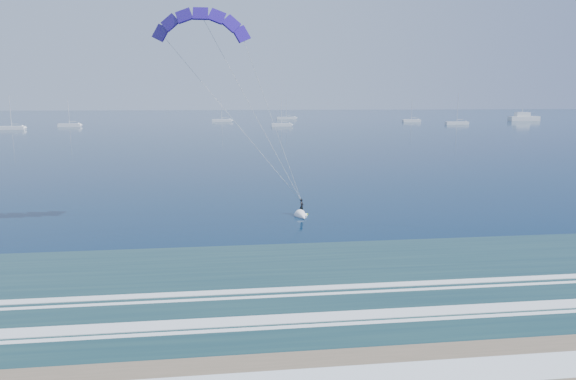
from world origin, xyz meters
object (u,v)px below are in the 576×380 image
Objects in this scene: kitesurfer_rig at (253,112)px; sailboat_5 at (411,121)px; sailboat_4 at (286,118)px; sailboat_6 at (457,123)px; sailboat_1 at (70,125)px; motor_yacht at (523,117)px; sailboat_0 at (12,128)px; sailboat_2 at (222,120)px; sailboat_3 at (281,125)px.

kitesurfer_rig is 200.12m from sailboat_5.
sailboat_6 is (63.97, -61.29, -0.00)m from sailboat_4.
sailboat_6 is at bearing -0.97° from sailboat_1.
sailboat_1 reaches higher than motor_yacht.
sailboat_4 is 88.59m from sailboat_6.
sailboat_6 reaches higher than sailboat_1.
sailboat_0 is 162.89m from sailboat_5.
sailboat_3 is at bearing -60.98° from sailboat_2.
sailboat_0 is 0.89× the size of sailboat_4.
sailboat_2 is (72.79, 50.06, -0.00)m from sailboat_0.
sailboat_4 is (10.00, 66.28, 0.01)m from sailboat_3.
sailboat_0 is 0.93× the size of sailboat_6.
sailboat_1 is at bearing -171.93° from sailboat_5.
sailboat_2 is at bearing 159.33° from sailboat_6.
sailboat_1 is 0.85× the size of sailboat_4.
sailboat_2 is 0.93× the size of sailboat_6.
sailboat_1 is at bearing -149.58° from sailboat_2.
sailboat_0 reaches higher than sailboat_5.
sailboat_3 is 74.14m from sailboat_6.
sailboat_5 is at bearing -35.89° from sailboat_4.
kitesurfer_rig is 173.08m from sailboat_1.
sailboat_3 is (95.88, 8.45, -0.00)m from sailboat_0.
sailboat_5 is at bearing -173.89° from motor_yacht.
sailboat_4 is (105.87, 74.72, 0.01)m from sailboat_0.
motor_yacht is 144.74m from sailboat_2.
sailboat_5 is at bearing -9.00° from sailboat_2.
kitesurfer_rig is 235.52m from motor_yacht.
motor_yacht is at bearing 31.66° from sailboat_6.
kitesurfer_rig reaches higher than sailboat_2.
sailboat_5 is (143.90, 20.40, -0.00)m from sailboat_1.
kitesurfer_rig reaches higher than sailboat_4.
sailboat_4 is at bearing 36.70° from sailboat_2.
sailboat_5 is at bearing 24.01° from sailboat_3.
sailboat_5 is (82.65, 182.02, -9.17)m from kitesurfer_rig.
sailboat_6 is (154.98, -2.62, 0.01)m from sailboat_1.
sailboat_3 is (-121.47, -34.28, -0.92)m from motor_yacht.
motor_yacht is 221.50m from sailboat_0.
motor_yacht is 1.32× the size of sailboat_5.
kitesurfer_rig reaches higher than sailboat_3.
sailboat_0 is 1.05× the size of sailboat_1.
sailboat_2 reaches higher than motor_yacht.
sailboat_3 is at bearing -176.14° from sailboat_6.
sailboat_4 reaches higher than sailboat_1.
sailboat_4 reaches higher than sailboat_6.
sailboat_1 is (-61.24, 161.63, -9.16)m from kitesurfer_rig.
kitesurfer_rig is at bearing -89.03° from sailboat_2.
sailboat_2 reaches higher than sailboat_1.
sailboat_5 is (85.97, -13.61, -0.00)m from sailboat_2.
motor_yacht is at bearing 11.12° from sailboat_0.
kitesurfer_rig is at bearing -126.87° from motor_yacht.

